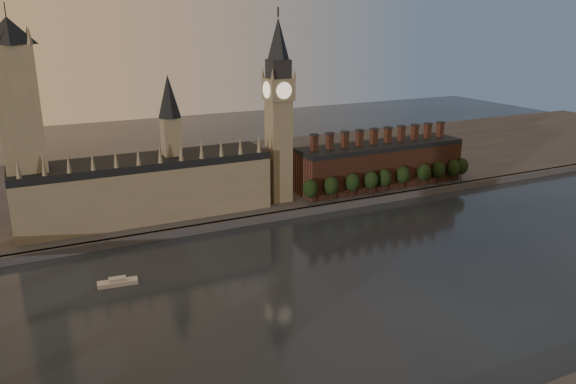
# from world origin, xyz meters

# --- Properties ---
(ground) EXTENTS (900.00, 900.00, 0.00)m
(ground) POSITION_xyz_m (0.00, 0.00, 0.00)
(ground) COLOR black
(ground) RESTS_ON ground
(north_bank) EXTENTS (900.00, 182.00, 4.00)m
(north_bank) POSITION_xyz_m (0.00, 178.04, 2.00)
(north_bank) COLOR #4A4A50
(north_bank) RESTS_ON ground
(palace_of_westminster) EXTENTS (130.00, 30.30, 74.00)m
(palace_of_westminster) POSITION_xyz_m (-64.41, 114.91, 21.63)
(palace_of_westminster) COLOR #81765C
(palace_of_westminster) RESTS_ON north_bank
(victoria_tower) EXTENTS (24.00, 24.00, 108.00)m
(victoria_tower) POSITION_xyz_m (-120.00, 115.00, 59.09)
(victoria_tower) COLOR #81765C
(victoria_tower) RESTS_ON north_bank
(big_ben) EXTENTS (15.00, 15.00, 107.00)m
(big_ben) POSITION_xyz_m (10.00, 110.00, 56.83)
(big_ben) COLOR #81765C
(big_ben) RESTS_ON north_bank
(chimney_block) EXTENTS (110.00, 25.00, 37.00)m
(chimney_block) POSITION_xyz_m (80.00, 110.00, 17.82)
(chimney_block) COLOR #542E20
(chimney_block) RESTS_ON north_bank
(embankment_tree_0) EXTENTS (8.60, 8.60, 14.88)m
(embankment_tree_0) POSITION_xyz_m (22.05, 94.14, 13.47)
(embankment_tree_0) COLOR black
(embankment_tree_0) RESTS_ON north_bank
(embankment_tree_1) EXTENTS (8.60, 8.60, 14.88)m
(embankment_tree_1) POSITION_xyz_m (35.68, 94.26, 13.47)
(embankment_tree_1) COLOR black
(embankment_tree_1) RESTS_ON north_bank
(embankment_tree_2) EXTENTS (8.60, 8.60, 14.88)m
(embankment_tree_2) POSITION_xyz_m (50.50, 94.94, 13.47)
(embankment_tree_2) COLOR black
(embankment_tree_2) RESTS_ON north_bank
(embankment_tree_3) EXTENTS (8.60, 8.60, 14.88)m
(embankment_tree_3) POSITION_xyz_m (62.88, 93.92, 13.47)
(embankment_tree_3) COLOR black
(embankment_tree_3) RESTS_ON north_bank
(embankment_tree_4) EXTENTS (8.60, 8.60, 14.88)m
(embankment_tree_4) POSITION_xyz_m (72.70, 94.36, 13.47)
(embankment_tree_4) COLOR black
(embankment_tree_4) RESTS_ON north_bank
(embankment_tree_5) EXTENTS (8.60, 8.60, 14.88)m
(embankment_tree_5) POSITION_xyz_m (87.03, 95.26, 13.47)
(embankment_tree_5) COLOR black
(embankment_tree_5) RESTS_ON north_bank
(embankment_tree_6) EXTENTS (8.60, 8.60, 14.88)m
(embankment_tree_6) POSITION_xyz_m (102.35, 93.78, 13.47)
(embankment_tree_6) COLOR black
(embankment_tree_6) RESTS_ON north_bank
(embankment_tree_7) EXTENTS (8.60, 8.60, 14.88)m
(embankment_tree_7) POSITION_xyz_m (114.51, 94.62, 13.47)
(embankment_tree_7) COLOR black
(embankment_tree_7) RESTS_ON north_bank
(embankment_tree_8) EXTENTS (8.60, 8.60, 14.88)m
(embankment_tree_8) POSITION_xyz_m (126.48, 94.15, 13.47)
(embankment_tree_8) COLOR black
(embankment_tree_8) RESTS_ON north_bank
(embankment_tree_9) EXTENTS (8.60, 8.60, 14.88)m
(embankment_tree_9) POSITION_xyz_m (134.27, 95.28, 13.47)
(embankment_tree_9) COLOR black
(embankment_tree_9) RESTS_ON north_bank
(river_boat) EXTENTS (16.49, 6.43, 3.21)m
(river_boat) POSITION_xyz_m (-93.10, 47.67, 1.23)
(river_boat) COLOR silver
(river_boat) RESTS_ON ground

